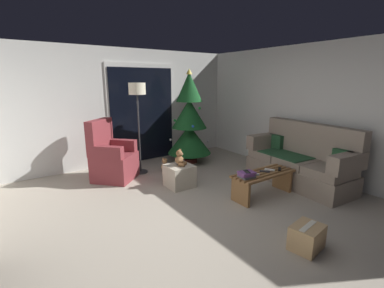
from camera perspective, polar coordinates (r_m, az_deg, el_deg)
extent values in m
plane|color=#9E9384|center=(3.81, 1.06, -15.42)|extent=(7.00, 7.00, 0.00)
cube|color=silver|center=(6.12, -15.96, 7.36)|extent=(5.72, 0.12, 2.50)
cube|color=silver|center=(5.55, 26.03, 5.97)|extent=(0.12, 6.00, 2.50)
cube|color=silver|center=(6.29, -10.40, 6.42)|extent=(1.60, 0.02, 2.20)
cube|color=black|center=(6.28, -10.32, 5.96)|extent=(1.50, 0.02, 2.10)
cube|color=gray|center=(5.28, 21.29, -5.96)|extent=(0.91, 1.95, 0.34)
cube|color=gray|center=(4.85, 27.06, -5.21)|extent=(0.73, 0.65, 0.14)
cube|color=gray|center=(5.19, 21.37, -3.50)|extent=(0.73, 0.65, 0.14)
cube|color=gray|center=(5.58, 16.45, -1.99)|extent=(0.73, 0.65, 0.14)
cube|color=gray|center=(5.36, 23.86, 0.85)|extent=(0.35, 1.91, 0.60)
cube|color=gray|center=(4.69, 30.00, -3.47)|extent=(0.77, 0.26, 0.28)
cube|color=gray|center=(5.72, 14.92, 0.63)|extent=(0.77, 0.26, 0.28)
cube|color=#234C2D|center=(5.31, 19.22, -2.09)|extent=(0.67, 0.95, 0.02)
cube|color=#234C2D|center=(4.91, 29.25, -2.70)|extent=(0.15, 0.33, 0.28)
cube|color=#234C2D|center=(5.71, 17.26, 0.48)|extent=(0.15, 0.33, 0.28)
cube|color=olive|center=(4.36, 16.61, -6.61)|extent=(1.10, 0.05, 0.04)
cube|color=olive|center=(4.41, 15.72, -6.32)|extent=(1.10, 0.05, 0.04)
cube|color=olive|center=(4.47, 14.85, -6.03)|extent=(1.10, 0.05, 0.04)
cube|color=olive|center=(4.52, 14.01, -5.74)|extent=(1.10, 0.05, 0.04)
cube|color=olive|center=(4.58, 13.19, -5.46)|extent=(1.10, 0.05, 0.04)
cube|color=olive|center=(4.20, 10.24, -10.00)|extent=(0.05, 0.36, 0.37)
cube|color=olive|center=(4.90, 18.50, -7.05)|extent=(0.05, 0.36, 0.37)
cube|color=#ADADB2|center=(4.32, 13.01, -6.16)|extent=(0.11, 0.16, 0.02)
cube|color=#333338|center=(4.48, 15.08, -5.58)|extent=(0.14, 0.14, 0.02)
cube|color=silver|center=(4.58, 16.05, -5.24)|extent=(0.12, 0.16, 0.02)
cube|color=black|center=(4.66, 17.99, -5.04)|extent=(0.15, 0.13, 0.02)
cube|color=#4C4C51|center=(4.17, 11.43, -6.73)|extent=(0.23, 0.21, 0.03)
cube|color=#6B3D7A|center=(4.16, 11.39, -6.34)|extent=(0.24, 0.20, 0.03)
cube|color=#6B3D7A|center=(4.15, 11.47, -5.94)|extent=(0.26, 0.22, 0.03)
cube|color=black|center=(4.14, 11.49, -5.72)|extent=(0.12, 0.16, 0.01)
cylinder|color=#4C1E19|center=(6.20, -0.56, -3.38)|extent=(0.36, 0.36, 0.10)
cylinder|color=brown|center=(6.17, -0.56, -2.40)|extent=(0.08, 0.08, 0.12)
cone|color=#14471E|center=(6.08, -0.57, 1.03)|extent=(0.98, 0.98, 0.64)
cone|color=#14471E|center=(5.98, -0.58, 6.44)|extent=(0.77, 0.77, 0.64)
cone|color=#14471E|center=(5.94, -0.59, 11.98)|extent=(0.57, 0.57, 0.64)
sphere|color=#B233A5|center=(6.39, -0.32, 4.16)|extent=(0.06, 0.06, 0.06)
sphere|color=#B233A5|center=(6.15, 0.40, 9.47)|extent=(0.06, 0.06, 0.06)
sphere|color=white|center=(6.31, -2.77, 3.82)|extent=(0.06, 0.06, 0.06)
sphere|color=blue|center=(5.68, 0.20, 3.75)|extent=(0.06, 0.06, 0.06)
sphere|color=white|center=(6.20, -4.53, 0.93)|extent=(0.06, 0.06, 0.06)
sphere|color=#1E8C33|center=(5.92, -3.63, 4.97)|extent=(0.06, 0.06, 0.06)
sphere|color=#1E8C33|center=(5.83, 1.62, 7.55)|extent=(0.06, 0.06, 0.06)
sphere|color=white|center=(6.25, 3.36, 0.62)|extent=(0.06, 0.06, 0.06)
sphere|color=gold|center=(6.33, 0.67, 4.69)|extent=(0.06, 0.06, 0.06)
cone|color=#EAD14C|center=(5.94, -0.60, 15.06)|extent=(0.14, 0.14, 0.12)
cube|color=maroon|center=(5.33, -15.84, -5.54)|extent=(0.96, 0.96, 0.31)
cube|color=maroon|center=(5.25, -16.01, -3.01)|extent=(0.96, 0.96, 0.18)
cube|color=maroon|center=(5.29, -18.87, 1.48)|extent=(0.61, 0.58, 0.64)
cube|color=maroon|center=(5.43, -14.57, -0.21)|extent=(0.50, 0.52, 0.22)
cube|color=maroon|center=(4.96, -17.47, -1.68)|extent=(0.50, 0.52, 0.22)
cylinder|color=#2D2D30|center=(5.63, -10.73, -5.76)|extent=(0.28, 0.28, 0.02)
cylinder|color=#2D2D30|center=(5.43, -11.09, 2.12)|extent=(0.03, 0.03, 1.55)
cylinder|color=beige|center=(5.33, -11.51, 11.37)|extent=(0.32, 0.32, 0.22)
cube|color=#B2A893|center=(4.78, -2.67, -6.72)|extent=(0.44, 0.44, 0.39)
cylinder|color=brown|center=(4.74, -1.81, -4.04)|extent=(0.12, 0.13, 0.06)
cylinder|color=brown|center=(4.65, -2.21, -4.39)|extent=(0.12, 0.13, 0.06)
sphere|color=brown|center=(4.69, -2.71, -3.36)|extent=(0.15, 0.15, 0.15)
sphere|color=brown|center=(4.66, -2.72, -1.95)|extent=(0.11, 0.11, 0.11)
sphere|color=#A37A51|center=(4.64, -2.15, -2.12)|extent=(0.04, 0.04, 0.04)
sphere|color=brown|center=(4.68, -2.57, -1.29)|extent=(0.04, 0.04, 0.04)
sphere|color=brown|center=(4.61, -2.89, -1.51)|extent=(0.04, 0.04, 0.04)
sphere|color=brown|center=(4.75, -2.19, -3.03)|extent=(0.06, 0.06, 0.06)
sphere|color=brown|center=(4.62, -2.77, -3.50)|extent=(0.06, 0.06, 0.06)
cylinder|color=tan|center=(5.69, -5.72, -5.19)|extent=(0.13, 0.10, 0.06)
cylinder|color=tan|center=(5.62, -4.95, -5.39)|extent=(0.13, 0.10, 0.06)
sphere|color=tan|center=(5.59, -5.75, -4.79)|extent=(0.15, 0.15, 0.15)
sphere|color=tan|center=(5.55, -5.78, -3.62)|extent=(0.11, 0.11, 0.11)
sphere|color=tan|center=(5.59, -5.44, -3.61)|extent=(0.04, 0.04, 0.04)
sphere|color=tan|center=(5.57, -6.09, -3.10)|extent=(0.04, 0.04, 0.04)
sphere|color=tan|center=(5.52, -5.50, -3.23)|extent=(0.04, 0.04, 0.04)
sphere|color=tan|center=(5.65, -6.17, -4.51)|extent=(0.06, 0.06, 0.06)
sphere|color=tan|center=(5.56, -5.07, -4.78)|extent=(0.06, 0.06, 0.06)
cube|color=tan|center=(3.41, 23.04, -17.64)|extent=(0.40, 0.34, 0.27)
cube|color=beige|center=(3.34, 23.26, -15.59)|extent=(0.33, 0.11, 0.00)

